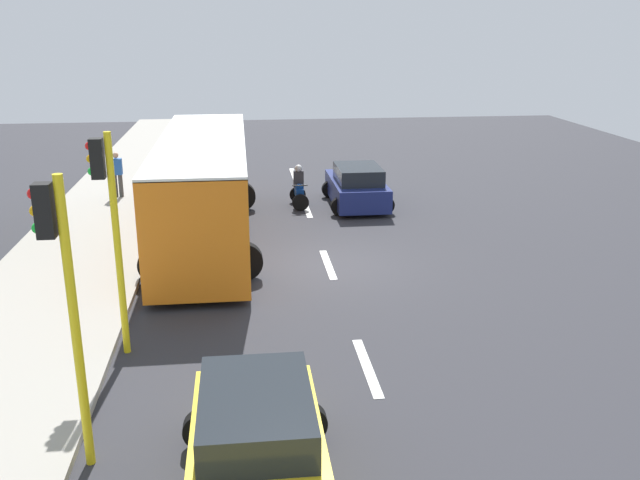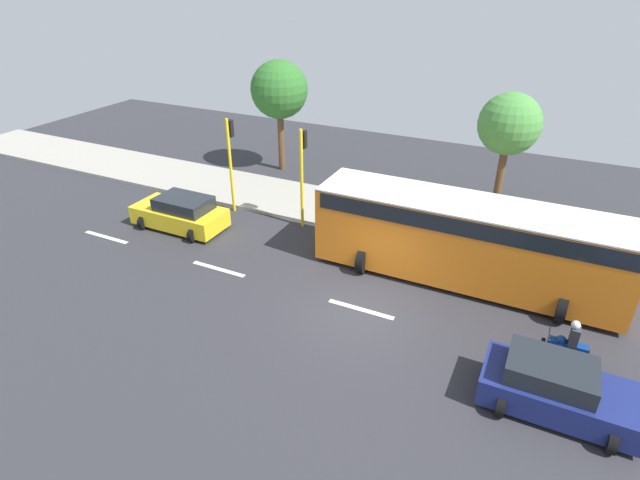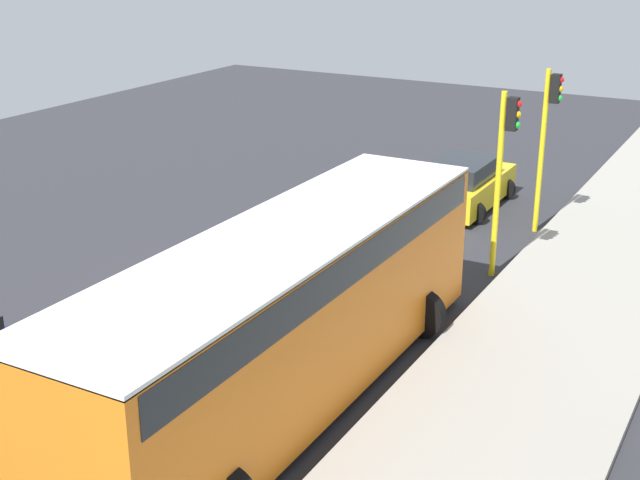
{
  "view_description": "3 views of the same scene",
  "coord_description": "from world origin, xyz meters",
  "px_view_note": "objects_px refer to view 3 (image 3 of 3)",
  "views": [
    {
      "loc": [
        2.32,
        17.84,
        6.43
      ],
      "look_at": [
        0.41,
        1.57,
        1.23
      ],
      "focal_mm": 38.61,
      "sensor_mm": 36.0,
      "label": 1
    },
    {
      "loc": [
        -13.26,
        -4.88,
        10.46
      ],
      "look_at": [
        1.11,
        2.12,
        1.69
      ],
      "focal_mm": 28.17,
      "sensor_mm": 36.0,
      "label": 2
    },
    {
      "loc": [
        10.63,
        -14.44,
        8.04
      ],
      "look_at": [
        1.02,
        2.87,
        0.86
      ],
      "focal_mm": 48.87,
      "sensor_mm": 36.0,
      "label": 3
    }
  ],
  "objects_px": {
    "traffic_light_corner": "(547,128)",
    "city_bus": "(287,304)",
    "traffic_light_midblock": "(504,159)",
    "car_yellow_cab": "(464,184)"
  },
  "relations": [
    {
      "from": "car_yellow_cab",
      "to": "traffic_light_corner",
      "type": "bearing_deg",
      "value": -22.71
    },
    {
      "from": "city_bus",
      "to": "traffic_light_corner",
      "type": "xyz_separation_m",
      "value": [
        1.42,
        11.16,
        1.08
      ]
    },
    {
      "from": "traffic_light_midblock",
      "to": "traffic_light_corner",
      "type": "bearing_deg",
      "value": 90.0
    },
    {
      "from": "traffic_light_corner",
      "to": "traffic_light_midblock",
      "type": "height_order",
      "value": "same"
    },
    {
      "from": "city_bus",
      "to": "traffic_light_corner",
      "type": "height_order",
      "value": "traffic_light_corner"
    },
    {
      "from": "traffic_light_corner",
      "to": "city_bus",
      "type": "bearing_deg",
      "value": -97.26
    },
    {
      "from": "city_bus",
      "to": "traffic_light_midblock",
      "type": "distance_m",
      "value": 7.64
    },
    {
      "from": "car_yellow_cab",
      "to": "traffic_light_midblock",
      "type": "xyz_separation_m",
      "value": [
        2.62,
        -4.83,
        2.22
      ]
    },
    {
      "from": "traffic_light_midblock",
      "to": "city_bus",
      "type": "bearing_deg",
      "value": -100.84
    },
    {
      "from": "traffic_light_corner",
      "to": "traffic_light_midblock",
      "type": "relative_size",
      "value": 1.0
    }
  ]
}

